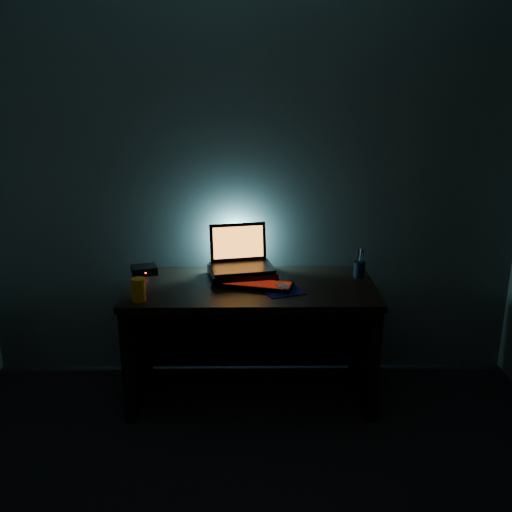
% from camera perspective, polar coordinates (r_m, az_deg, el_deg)
% --- Properties ---
extents(room, '(3.50, 4.00, 2.50)m').
position_cam_1_polar(room, '(1.75, -0.53, -6.05)').
color(room, black).
rests_on(room, ground).
extents(desk, '(1.50, 0.70, 0.75)m').
position_cam_1_polar(desk, '(3.59, -0.50, -6.48)').
color(desk, black).
rests_on(desk, ground).
extents(riser, '(0.45, 0.37, 0.06)m').
position_cam_1_polar(riser, '(3.55, -1.41, -1.75)').
color(riser, black).
rests_on(riser, desk).
extents(laptop, '(0.42, 0.35, 0.26)m').
position_cam_1_polar(laptop, '(3.57, -1.57, -0.13)').
color(laptop, black).
rests_on(laptop, riser).
extents(keyboard, '(0.50, 0.26, 0.03)m').
position_cam_1_polar(keyboard, '(3.41, -0.33, -2.87)').
color(keyboard, black).
rests_on(keyboard, desk).
extents(mousepad, '(0.27, 0.26, 0.00)m').
position_cam_1_polar(mousepad, '(3.36, 2.71, -3.46)').
color(mousepad, '#0C0C57').
rests_on(mousepad, desk).
extents(mouse, '(0.08, 0.11, 0.03)m').
position_cam_1_polar(mouse, '(3.35, 2.72, -3.21)').
color(mouse, gray).
rests_on(mouse, mousepad).
extents(pen_cup, '(0.07, 0.07, 0.10)m').
position_cam_1_polar(pen_cup, '(3.63, 10.30, -1.31)').
color(pen_cup, black).
rests_on(pen_cup, desk).
extents(juice_glass, '(0.09, 0.09, 0.13)m').
position_cam_1_polar(juice_glass, '(3.25, -11.67, -3.31)').
color(juice_glass, '#F89D0D').
rests_on(juice_glass, desk).
extents(router, '(0.19, 0.17, 0.05)m').
position_cam_1_polar(router, '(3.70, -11.11, -1.38)').
color(router, black).
rests_on(router, desk).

